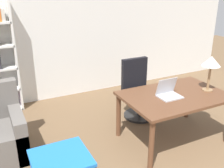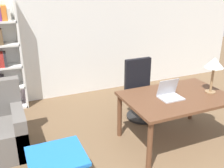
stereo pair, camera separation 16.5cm
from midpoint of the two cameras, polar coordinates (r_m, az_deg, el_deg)
wall_back at (r=5.28m, az=-8.20°, el=11.52°), size 8.00×0.06×2.70m
desk at (r=3.87m, az=14.94°, el=-3.72°), size 1.48×0.99×0.73m
laptop at (r=3.73m, az=13.67°, el=-2.12°), size 0.31×0.25×0.26m
table_lamp at (r=3.98m, az=22.49°, el=4.00°), size 0.27×0.27×0.52m
office_chair at (r=4.58m, az=7.31°, el=-1.88°), size 0.55×0.55×1.02m
side_table_blue at (r=2.91m, az=-10.27°, el=-16.36°), size 0.59×0.55×0.56m
armchair at (r=3.94m, az=-21.92°, el=-9.50°), size 0.66×0.80×0.97m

